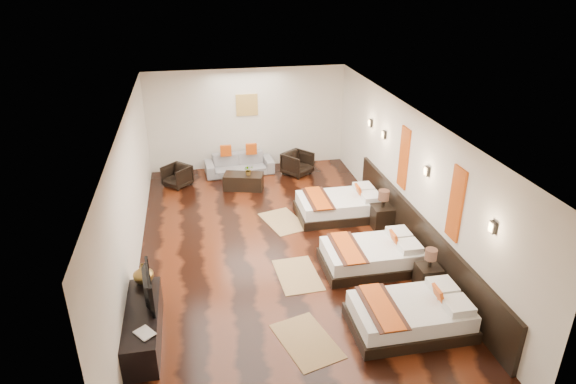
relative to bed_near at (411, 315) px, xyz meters
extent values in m
cube|color=black|center=(-1.69, 2.80, -0.25)|extent=(5.50, 9.50, 0.01)
cube|color=white|center=(-1.69, 2.80, 2.55)|extent=(5.50, 9.50, 0.01)
cube|color=silver|center=(-1.69, 7.55, 1.15)|extent=(5.50, 0.01, 2.80)
cube|color=silver|center=(-4.44, 2.80, 1.15)|extent=(0.01, 9.50, 2.80)
cube|color=silver|center=(1.06, 2.80, 1.15)|extent=(0.01, 9.50, 2.80)
cube|color=black|center=(1.02, 2.00, 0.20)|extent=(0.08, 6.60, 0.90)
cube|color=black|center=(-0.02, 0.00, -0.15)|extent=(1.90, 1.18, 0.20)
cube|color=white|center=(-0.02, 0.00, 0.09)|extent=(1.81, 1.08, 0.27)
cube|color=#BF470D|center=(0.43, 0.00, 0.33)|extent=(0.14, 0.29, 0.29)
cube|color=#38190F|center=(-0.52, 0.00, 0.23)|extent=(0.50, 1.19, 0.02)
cube|color=#BF470D|center=(-0.52, 0.00, 0.24)|extent=(0.34, 1.19, 0.02)
cube|color=black|center=(-0.02, 1.82, -0.15)|extent=(1.87, 1.16, 0.20)
cube|color=white|center=(-0.02, 1.82, 0.08)|extent=(1.78, 1.07, 0.27)
cube|color=#BF470D|center=(0.42, 1.82, 0.32)|extent=(0.14, 0.29, 0.29)
cube|color=#38190F|center=(-0.51, 1.82, 0.22)|extent=(0.49, 1.18, 0.02)
cube|color=#BF470D|center=(-0.51, 1.82, 0.24)|extent=(0.34, 1.18, 0.02)
cube|color=black|center=(-0.02, 4.01, -0.15)|extent=(1.93, 1.20, 0.20)
cube|color=white|center=(-0.02, 4.01, 0.09)|extent=(1.84, 1.10, 0.28)
cube|color=#BF470D|center=(0.44, 4.01, 0.34)|extent=(0.14, 0.29, 0.30)
cube|color=#38190F|center=(-0.53, 4.01, 0.24)|extent=(0.51, 1.21, 0.02)
cube|color=#BF470D|center=(-0.53, 4.01, 0.25)|extent=(0.35, 1.21, 0.02)
cube|color=black|center=(0.75, 0.98, -0.02)|extent=(0.40, 0.40, 0.45)
cylinder|color=black|center=(0.75, 0.98, 0.29)|extent=(0.07, 0.07, 0.18)
cylinder|color=#3F2619|center=(0.75, 0.98, 0.45)|extent=(0.22, 0.22, 0.20)
cube|color=black|center=(0.75, 3.30, 0.00)|extent=(0.45, 0.45, 0.50)
cylinder|color=black|center=(0.75, 3.30, 0.35)|extent=(0.08, 0.08, 0.20)
cylinder|color=#3F2619|center=(0.75, 3.30, 0.53)|extent=(0.24, 0.24, 0.22)
cube|color=#9C7C4F|center=(-1.72, 0.00, -0.24)|extent=(1.04, 1.36, 0.01)
cube|color=#9C7C4F|center=(-1.48, 1.80, -0.24)|extent=(0.81, 1.23, 0.01)
cube|color=#9C7C4F|center=(-1.35, 3.97, -0.24)|extent=(1.06, 1.36, 0.01)
cube|color=black|center=(-4.19, 0.52, 0.03)|extent=(0.50, 1.80, 0.55)
imported|color=black|center=(-4.14, 0.76, 0.57)|extent=(0.24, 0.94, 0.53)
imported|color=black|center=(-4.19, -0.08, 0.32)|extent=(0.35, 0.36, 0.03)
imported|color=brown|center=(-4.19, 1.30, 0.48)|extent=(0.35, 0.35, 0.35)
imported|color=gray|center=(-2.02, 7.02, 0.02)|extent=(1.91, 0.84, 0.55)
imported|color=black|center=(-3.71, 6.46, 0.04)|extent=(0.87, 0.87, 0.57)
imported|color=black|center=(-0.45, 6.63, 0.07)|extent=(0.97, 0.98, 0.64)
cube|color=black|center=(-2.02, 5.97, -0.05)|extent=(1.10, 0.75, 0.40)
imported|color=#2C5E1F|center=(-1.89, 5.91, 0.29)|extent=(0.28, 0.26, 0.27)
cube|color=#D86014|center=(1.04, 0.90, 1.45)|extent=(0.04, 0.40, 1.30)
cube|color=#D86014|center=(1.04, 3.10, 1.45)|extent=(0.04, 0.40, 1.30)
cube|color=black|center=(1.02, -0.20, 1.60)|extent=(0.06, 0.12, 0.18)
cube|color=#FFD18C|center=(0.99, -0.20, 1.60)|extent=(0.02, 0.10, 0.14)
cube|color=black|center=(1.02, 2.00, 1.60)|extent=(0.06, 0.12, 0.18)
cube|color=#FFD18C|center=(0.99, 2.00, 1.60)|extent=(0.02, 0.10, 0.14)
cube|color=black|center=(1.02, 4.20, 1.60)|extent=(0.06, 0.12, 0.18)
cube|color=#FFD18C|center=(0.99, 4.20, 1.60)|extent=(0.02, 0.10, 0.14)
cube|color=black|center=(1.02, 5.10, 1.60)|extent=(0.06, 0.12, 0.18)
cube|color=#FFD18C|center=(0.99, 5.10, 1.60)|extent=(0.02, 0.10, 0.14)
cube|color=#AD873F|center=(-1.69, 7.53, 1.55)|extent=(0.60, 0.04, 0.60)
camera|label=1|loc=(-3.18, -5.97, 5.16)|focal=31.31mm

